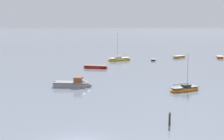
# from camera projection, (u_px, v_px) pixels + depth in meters

# --- Properties ---
(rowboat_moored_0) EXTENTS (2.16, 4.45, 0.67)m
(rowboat_moored_0) POSITION_uv_depth(u_px,v_px,m) (221.00, 57.00, 82.31)
(rowboat_moored_0) COLOR orange
(rowboat_moored_0) RESTS_ON ground
(rowboat_moored_1) EXTENTS (4.94, 2.62, 0.74)m
(rowboat_moored_1) POSITION_uv_depth(u_px,v_px,m) (96.00, 67.00, 64.76)
(rowboat_moored_1) COLOR red
(rowboat_moored_1) RESTS_ON ground
(motorboat_moored_1) EXTENTS (5.38, 2.34, 1.98)m
(motorboat_moored_1) POSITION_uv_depth(u_px,v_px,m) (77.00, 85.00, 46.57)
(motorboat_moored_1) COLOR gray
(motorboat_moored_1) RESTS_ON ground
(sailboat_moored_0) EXTENTS (4.62, 3.39, 5.05)m
(sailboat_moored_0) POSITION_uv_depth(u_px,v_px,m) (185.00, 89.00, 43.84)
(sailboat_moored_0) COLOR orange
(sailboat_moored_0) RESTS_ON ground
(rowboat_moored_2) EXTENTS (1.35, 3.07, 0.47)m
(rowboat_moored_2) POSITION_uv_depth(u_px,v_px,m) (154.00, 60.00, 77.30)
(rowboat_moored_2) COLOR navy
(rowboat_moored_2) RESTS_ON ground
(sailboat_moored_1) EXTENTS (5.86, 4.20, 6.38)m
(sailboat_moored_1) POSITION_uv_depth(u_px,v_px,m) (120.00, 59.00, 76.86)
(sailboat_moored_1) COLOR gold
(sailboat_moored_1) RESTS_ON ground
(rowboat_moored_3) EXTENTS (4.17, 3.93, 0.67)m
(rowboat_moored_3) POSITION_uv_depth(u_px,v_px,m) (180.00, 57.00, 82.81)
(rowboat_moored_3) COLOR gold
(rowboat_moored_3) RESTS_ON ground
(mooring_post_near) EXTENTS (0.22, 0.22, 1.29)m
(mooring_post_near) POSITION_uv_depth(u_px,v_px,m) (170.00, 119.00, 29.35)
(mooring_post_near) COLOR #3C3323
(mooring_post_near) RESTS_ON ground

